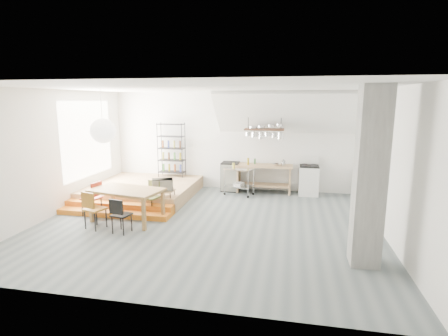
% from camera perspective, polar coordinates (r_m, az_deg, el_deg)
% --- Properties ---
extents(floor, '(8.00, 8.00, 0.00)m').
position_cam_1_polar(floor, '(8.56, -2.78, -9.00)').
color(floor, slate).
rests_on(floor, ground).
extents(wall_back, '(8.00, 0.04, 3.20)m').
position_cam_1_polar(wall_back, '(11.55, 1.32, 4.40)').
color(wall_back, silver).
rests_on(wall_back, ground).
extents(wall_left, '(0.04, 7.00, 3.20)m').
position_cam_1_polar(wall_left, '(9.90, -25.98, 2.19)').
color(wall_left, silver).
rests_on(wall_left, ground).
extents(wall_right, '(0.04, 7.00, 3.20)m').
position_cam_1_polar(wall_right, '(8.18, 25.46, 0.59)').
color(wall_right, silver).
rests_on(wall_right, ground).
extents(ceiling, '(8.00, 7.00, 0.02)m').
position_cam_1_polar(ceiling, '(8.05, -2.99, 12.94)').
color(ceiling, white).
rests_on(ceiling, wall_back).
extents(slope_ceiling, '(4.40, 1.44, 1.32)m').
position_cam_1_polar(slope_ceiling, '(10.71, 10.43, 8.81)').
color(slope_ceiling, white).
rests_on(slope_ceiling, wall_back).
extents(window_pane, '(0.02, 2.50, 2.20)m').
position_cam_1_polar(window_pane, '(11.09, -21.35, 4.42)').
color(window_pane, white).
rests_on(window_pane, wall_left).
extents(platform, '(3.00, 3.00, 0.40)m').
position_cam_1_polar(platform, '(11.11, -12.91, -3.49)').
color(platform, '#A37D51').
rests_on(platform, ground).
extents(step_lower, '(3.00, 0.35, 0.13)m').
position_cam_1_polar(step_lower, '(9.47, -17.68, -7.11)').
color(step_lower, orange).
rests_on(step_lower, ground).
extents(step_upper, '(3.00, 0.35, 0.27)m').
position_cam_1_polar(step_upper, '(9.74, -16.71, -6.14)').
color(step_upper, orange).
rests_on(step_upper, ground).
extents(concrete_column, '(0.50, 0.50, 3.20)m').
position_cam_1_polar(concrete_column, '(6.58, 22.70, -1.48)').
color(concrete_column, slate).
rests_on(concrete_column, ground).
extents(kitchen_counter, '(1.80, 0.60, 0.91)m').
position_cam_1_polar(kitchen_counter, '(11.23, 6.53, -0.90)').
color(kitchen_counter, '#A37D51').
rests_on(kitchen_counter, ground).
extents(stove, '(0.60, 0.60, 1.18)m').
position_cam_1_polar(stove, '(11.24, 13.65, -1.88)').
color(stove, white).
rests_on(stove, ground).
extents(pot_rack, '(1.20, 0.50, 1.43)m').
position_cam_1_polar(pot_rack, '(10.80, 6.74, 5.88)').
color(pot_rack, '#42261A').
rests_on(pot_rack, ceiling).
extents(wire_shelving, '(0.88, 0.38, 1.80)m').
position_cam_1_polar(wire_shelving, '(11.80, -8.57, 3.09)').
color(wire_shelving, black).
rests_on(wire_shelving, platform).
extents(microwave_shelf, '(0.60, 0.40, 0.16)m').
position_cam_1_polar(microwave_shelf, '(9.49, -9.96, -3.69)').
color(microwave_shelf, '#A37D51').
rests_on(microwave_shelf, platform).
extents(paper_lantern, '(0.60, 0.60, 0.60)m').
position_cam_1_polar(paper_lantern, '(8.97, -19.17, 5.75)').
color(paper_lantern, white).
rests_on(paper_lantern, ceiling).
extents(dining_table, '(1.85, 1.26, 0.81)m').
position_cam_1_polar(dining_table, '(8.83, -15.62, -3.88)').
color(dining_table, brown).
rests_on(dining_table, ground).
extents(chair_mustard, '(0.51, 0.51, 0.90)m').
position_cam_1_polar(chair_mustard, '(8.56, -20.71, -5.94)').
color(chair_mustard, '#A1661B').
rests_on(chair_mustard, ground).
extents(chair_black, '(0.43, 0.43, 0.81)m').
position_cam_1_polar(chair_black, '(8.11, -16.71, -7.02)').
color(chair_black, black).
rests_on(chair_black, ground).
extents(chair_olive, '(0.48, 0.48, 0.86)m').
position_cam_1_polar(chair_olive, '(9.35, -11.66, -4.19)').
color(chair_olive, '#606731').
rests_on(chair_olive, ground).
extents(chair_red, '(0.46, 0.46, 0.90)m').
position_cam_1_polar(chair_red, '(9.54, -20.53, -4.23)').
color(chair_red, '#B52E19').
rests_on(chair_red, ground).
extents(rolling_cart, '(0.96, 0.70, 0.86)m').
position_cam_1_polar(rolling_cart, '(10.89, 2.47, -1.60)').
color(rolling_cart, silver).
rests_on(rolling_cart, ground).
extents(mini_fridge, '(0.55, 0.55, 0.94)m').
position_cam_1_polar(mini_fridge, '(11.44, 1.04, -1.39)').
color(mini_fridge, black).
rests_on(mini_fridge, ground).
extents(microwave, '(0.64, 0.55, 0.30)m').
position_cam_1_polar(microwave, '(9.45, -10.00, -2.70)').
color(microwave, beige).
rests_on(microwave, microwave_shelf).
extents(bowl, '(0.26, 0.26, 0.06)m').
position_cam_1_polar(bowl, '(11.09, 8.52, 0.56)').
color(bowl, silver).
rests_on(bowl, kitchen_counter).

